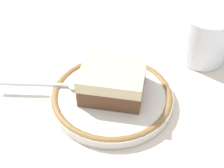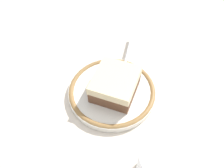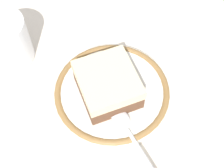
# 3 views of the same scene
# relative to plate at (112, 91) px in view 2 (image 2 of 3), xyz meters

# --- Properties ---
(ground_plane) EXTENTS (2.40, 2.40, 0.00)m
(ground_plane) POSITION_rel_plate_xyz_m (-0.03, 0.01, -0.01)
(ground_plane) COLOR #B7B2A8
(placemat) EXTENTS (0.45, 0.30, 0.00)m
(placemat) POSITION_rel_plate_xyz_m (-0.03, 0.01, -0.01)
(placemat) COLOR beige
(placemat) RESTS_ON ground_plane
(plate) EXTENTS (0.18, 0.18, 0.02)m
(plate) POSITION_rel_plate_xyz_m (0.00, 0.00, 0.00)
(plate) COLOR silver
(plate) RESTS_ON placemat
(cake_slice) EXTENTS (0.11, 0.10, 0.04)m
(cake_slice) POSITION_rel_plate_xyz_m (-0.00, -0.01, 0.03)
(cake_slice) COLOR brown
(cake_slice) RESTS_ON plate
(spoon) EXTENTS (0.14, 0.03, 0.01)m
(spoon) POSITION_rel_plate_xyz_m (0.07, -0.02, 0.01)
(spoon) COLOR silver
(spoon) RESTS_ON plate
(cup) EXTENTS (0.07, 0.07, 0.08)m
(cup) POSITION_rel_plate_xyz_m (-0.16, -0.09, 0.03)
(cup) COLOR white
(cup) RESTS_ON placemat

